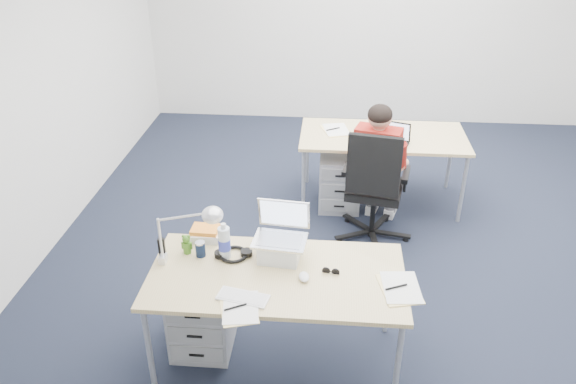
{
  "coord_description": "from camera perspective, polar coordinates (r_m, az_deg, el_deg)",
  "views": [
    {
      "loc": [
        -0.55,
        -3.91,
        2.86
      ],
      "look_at": [
        -0.85,
        -0.25,
        0.85
      ],
      "focal_mm": 35.0,
      "sensor_mm": 36.0,
      "label": 1
    }
  ],
  "objects": [
    {
      "name": "floor",
      "position": [
        4.87,
        10.37,
        -7.77
      ],
      "size": [
        7.0,
        7.0,
        0.0
      ],
      "primitive_type": "plane",
      "color": "black",
      "rests_on": "ground"
    },
    {
      "name": "room",
      "position": [
        4.11,
        12.48,
        11.87
      ],
      "size": [
        6.02,
        7.02,
        2.8
      ],
      "color": "silver",
      "rests_on": "ground"
    },
    {
      "name": "desk_near",
      "position": [
        3.56,
        -1.15,
        -8.91
      ],
      "size": [
        1.6,
        0.8,
        0.73
      ],
      "color": "tan",
      "rests_on": "ground"
    },
    {
      "name": "desk_far",
      "position": [
        5.57,
        9.61,
        5.3
      ],
      "size": [
        1.6,
        0.8,
        0.73
      ],
      "color": "tan",
      "rests_on": "ground"
    },
    {
      "name": "office_chair",
      "position": [
        5.09,
        8.61,
        -1.66
      ],
      "size": [
        0.81,
        0.81,
        1.1
      ],
      "rotation": [
        0.0,
        0.0,
        -0.19
      ],
      "color": "black",
      "rests_on": "ground"
    },
    {
      "name": "seated_person",
      "position": [
        5.09,
        9.22,
        2.54
      ],
      "size": [
        0.51,
        0.74,
        1.27
      ],
      "rotation": [
        0.0,
        0.0,
        -0.29
      ],
      "color": "#A82118",
      "rests_on": "ground"
    },
    {
      "name": "drawer_pedestal_near",
      "position": [
        4.0,
        -8.6,
        -11.85
      ],
      "size": [
        0.4,
        0.5,
        0.55
      ],
      "primitive_type": "cube",
      "color": "#ADAFB3",
      "rests_on": "ground"
    },
    {
      "name": "drawer_pedestal_far",
      "position": [
        5.63,
        5.28,
        1.25
      ],
      "size": [
        0.4,
        0.5,
        0.55
      ],
      "primitive_type": "cube",
      "color": "#ADAFB3",
      "rests_on": "ground"
    },
    {
      "name": "silver_laptop",
      "position": [
        3.57,
        -0.84,
        -4.33
      ],
      "size": [
        0.36,
        0.3,
        0.36
      ],
      "primitive_type": null,
      "rotation": [
        0.0,
        0.0,
        -0.1
      ],
      "color": "silver",
      "rests_on": "desk_near"
    },
    {
      "name": "wireless_keyboard",
      "position": [
        3.35,
        -4.59,
        -10.61
      ],
      "size": [
        0.32,
        0.19,
        0.02
      ],
      "primitive_type": "cube",
      "rotation": [
        0.0,
        0.0,
        -0.21
      ],
      "color": "white",
      "rests_on": "desk_near"
    },
    {
      "name": "computer_mouse",
      "position": [
        3.48,
        1.64,
        -8.62
      ],
      "size": [
        0.08,
        0.11,
        0.04
      ],
      "primitive_type": "ellipsoid",
      "rotation": [
        0.0,
        0.0,
        0.18
      ],
      "color": "white",
      "rests_on": "desk_near"
    },
    {
      "name": "headphones",
      "position": [
        3.69,
        -5.56,
        -6.23
      ],
      "size": [
        0.28,
        0.23,
        0.04
      ],
      "primitive_type": null,
      "rotation": [
        0.0,
        0.0,
        0.18
      ],
      "color": "black",
      "rests_on": "desk_near"
    },
    {
      "name": "can_koozie",
      "position": [
        3.71,
        -8.88,
        -5.74
      ],
      "size": [
        0.08,
        0.08,
        0.11
      ],
      "primitive_type": "cylinder",
      "rotation": [
        0.0,
        0.0,
        0.41
      ],
      "color": "#121F3A",
      "rests_on": "desk_near"
    },
    {
      "name": "water_bottle",
      "position": [
        3.63,
        -6.5,
        -4.94
      ],
      "size": [
        0.1,
        0.1,
        0.25
      ],
      "primitive_type": "cylinder",
      "rotation": [
        0.0,
        0.0,
        0.42
      ],
      "color": "silver",
      "rests_on": "desk_near"
    },
    {
      "name": "bear_figurine",
      "position": [
        3.74,
        -10.26,
        -5.2
      ],
      "size": [
        0.09,
        0.07,
        0.14
      ],
      "primitive_type": null,
      "rotation": [
        0.0,
        0.0,
        0.27
      ],
      "color": "#2C691C",
      "rests_on": "desk_near"
    },
    {
      "name": "book_stack",
      "position": [
        3.87,
        -8.35,
        -4.2
      ],
      "size": [
        0.21,
        0.16,
        0.09
      ],
      "primitive_type": "cube",
      "rotation": [
        0.0,
        0.0,
        0.09
      ],
      "color": "silver",
      "rests_on": "desk_near"
    },
    {
      "name": "cordless_phone",
      "position": [
        3.71,
        -12.69,
        -5.66
      ],
      "size": [
        0.04,
        0.03,
        0.16
      ],
      "primitive_type": "cube",
      "rotation": [
        0.0,
        0.0,
        0.1
      ],
      "color": "black",
      "rests_on": "desk_near"
    },
    {
      "name": "papers_left",
      "position": [
        3.28,
        -5.03,
        -11.72
      ],
      "size": [
        0.25,
        0.32,
        0.01
      ],
      "primitive_type": "cube",
      "rotation": [
        0.0,
        0.0,
        0.19
      ],
      "color": "#FFE393",
      "rests_on": "desk_near"
    },
    {
      "name": "papers_right",
      "position": [
        3.47,
        11.27,
        -9.6
      ],
      "size": [
        0.26,
        0.34,
        0.01
      ],
      "primitive_type": "cube",
      "rotation": [
        0.0,
        0.0,
        0.13
      ],
      "color": "#FFE393",
      "rests_on": "desk_near"
    },
    {
      "name": "sunglasses",
      "position": [
        3.54,
        4.37,
        -8.06
      ],
      "size": [
        0.12,
        0.07,
        0.03
      ],
      "primitive_type": null,
      "rotation": [
        0.0,
        0.0,
        -0.16
      ],
      "color": "black",
      "rests_on": "desk_near"
    },
    {
      "name": "desk_lamp",
      "position": [
        3.56,
        -10.87,
        -4.23
      ],
      "size": [
        0.41,
        0.22,
        0.44
      ],
      "primitive_type": null,
      "rotation": [
        0.0,
        0.0,
        -0.2
      ],
      "color": "silver",
      "rests_on": "desk_near"
    },
    {
      "name": "dark_laptop",
      "position": [
        5.29,
        10.51,
        5.78
      ],
      "size": [
        0.38,
        0.37,
        0.22
      ],
      "primitive_type": null,
      "rotation": [
        0.0,
        0.0,
        -0.34
      ],
      "color": "black",
      "rests_on": "desk_far"
    },
    {
      "name": "far_cup",
      "position": [
        5.6,
        11.22,
        6.35
      ],
      "size": [
        0.08,
        0.08,
        0.1
      ],
      "primitive_type": "cylinder",
      "rotation": [
        0.0,
        0.0,
        0.27
      ],
      "color": "white",
      "rests_on": "desk_far"
    },
    {
      "name": "far_papers",
      "position": [
        5.59,
        4.81,
        6.27
      ],
      "size": [
        0.3,
        0.37,
        0.01
      ],
      "primitive_type": "cube",
      "rotation": [
        0.0,
        0.0,
        0.26
      ],
      "color": "white",
      "rests_on": "desk_far"
    }
  ]
}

